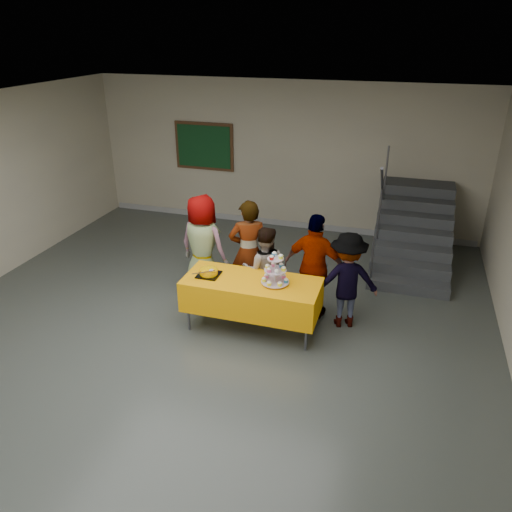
# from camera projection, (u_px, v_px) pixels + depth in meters

# --- Properties ---
(room_shell) EXTENTS (10.00, 10.04, 3.02)m
(room_shell) POSITION_uv_depth(u_px,v_px,m) (174.00, 203.00, 5.58)
(room_shell) COLOR #4C514C
(room_shell) RESTS_ON ground
(bake_table) EXTENTS (1.88, 0.78, 0.77)m
(bake_table) POSITION_uv_depth(u_px,v_px,m) (252.00, 294.00, 6.89)
(bake_table) COLOR #595960
(bake_table) RESTS_ON ground
(cupcake_stand) EXTENTS (0.38, 0.38, 0.44)m
(cupcake_stand) POSITION_uv_depth(u_px,v_px,m) (275.00, 272.00, 6.65)
(cupcake_stand) COLOR silver
(cupcake_stand) RESTS_ON bake_table
(bear_cake) EXTENTS (0.32, 0.36, 0.12)m
(bear_cake) POSITION_uv_depth(u_px,v_px,m) (209.00, 271.00, 6.92)
(bear_cake) COLOR black
(bear_cake) RESTS_ON bake_table
(schoolchild_a) EXTENTS (0.89, 0.67, 1.64)m
(schoolchild_a) POSITION_uv_depth(u_px,v_px,m) (203.00, 246.00, 7.72)
(schoolchild_a) COLOR slate
(schoolchild_a) RESTS_ON ground
(schoolchild_b) EXTENTS (0.70, 0.59, 1.64)m
(schoolchild_b) POSITION_uv_depth(u_px,v_px,m) (249.00, 252.00, 7.55)
(schoolchild_b) COLOR slate
(schoolchild_b) RESTS_ON ground
(schoolchild_c) EXTENTS (0.76, 0.66, 1.34)m
(schoolchild_c) POSITION_uv_depth(u_px,v_px,m) (264.00, 270.00, 7.32)
(schoolchild_c) COLOR slate
(schoolchild_c) RESTS_ON ground
(schoolchild_d) EXTENTS (0.98, 0.52, 1.59)m
(schoolchild_d) POSITION_uv_depth(u_px,v_px,m) (315.00, 267.00, 7.12)
(schoolchild_d) COLOR slate
(schoolchild_d) RESTS_ON ground
(schoolchild_e) EXTENTS (1.03, 0.78, 1.41)m
(schoolchild_e) POSITION_uv_depth(u_px,v_px,m) (347.00, 280.00, 6.94)
(schoolchild_e) COLOR slate
(schoolchild_e) RESTS_ON ground
(staircase) EXTENTS (1.30, 2.40, 2.04)m
(staircase) POSITION_uv_depth(u_px,v_px,m) (412.00, 233.00, 9.11)
(staircase) COLOR #424447
(staircase) RESTS_ON ground
(noticeboard) EXTENTS (1.30, 0.05, 1.00)m
(noticeboard) POSITION_uv_depth(u_px,v_px,m) (204.00, 146.00, 10.55)
(noticeboard) COLOR #472B16
(noticeboard) RESTS_ON ground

